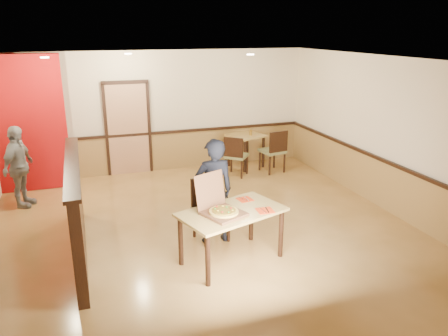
# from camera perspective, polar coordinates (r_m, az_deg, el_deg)

# --- Properties ---
(floor) EXTENTS (7.00, 7.00, 0.00)m
(floor) POSITION_cam_1_polar(r_m,az_deg,el_deg) (7.52, -2.63, -7.92)
(floor) COLOR tan
(floor) RESTS_ON ground
(ceiling) EXTENTS (7.00, 7.00, 0.00)m
(ceiling) POSITION_cam_1_polar(r_m,az_deg,el_deg) (6.79, -2.97, 13.89)
(ceiling) COLOR black
(ceiling) RESTS_ON wall_back
(wall_back) EXTENTS (7.00, 0.00, 7.00)m
(wall_back) POSITION_cam_1_polar(r_m,az_deg,el_deg) (10.36, -8.15, 7.27)
(wall_back) COLOR beige
(wall_back) RESTS_ON floor
(wall_right) EXTENTS (0.00, 7.00, 7.00)m
(wall_right) POSITION_cam_1_polar(r_m,az_deg,el_deg) (8.63, 20.23, 4.24)
(wall_right) COLOR beige
(wall_right) RESTS_ON floor
(wainscot_back) EXTENTS (7.00, 0.04, 0.90)m
(wainscot_back) POSITION_cam_1_polar(r_m,az_deg,el_deg) (10.54, -7.90, 2.16)
(wainscot_back) COLOR olive
(wainscot_back) RESTS_ON floor
(chair_rail_back) EXTENTS (7.00, 0.06, 0.06)m
(chair_rail_back) POSITION_cam_1_polar(r_m,az_deg,el_deg) (10.41, -7.98, 4.62)
(chair_rail_back) COLOR black
(chair_rail_back) RESTS_ON wall_back
(wainscot_right) EXTENTS (0.04, 7.00, 0.90)m
(wainscot_right) POSITION_cam_1_polar(r_m,az_deg,el_deg) (8.86, 19.43, -1.74)
(wainscot_right) COLOR olive
(wainscot_right) RESTS_ON floor
(chair_rail_right) EXTENTS (0.06, 7.00, 0.06)m
(chair_rail_right) POSITION_cam_1_polar(r_m,az_deg,el_deg) (8.71, 19.64, 1.16)
(chair_rail_right) COLOR black
(chair_rail_right) RESTS_ON wall_right
(back_door) EXTENTS (0.90, 0.06, 2.10)m
(back_door) POSITION_cam_1_polar(r_m,az_deg,el_deg) (10.28, -12.42, 4.96)
(back_door) COLOR tan
(back_door) RESTS_ON wall_back
(booth_partition) EXTENTS (0.20, 3.10, 1.44)m
(booth_partition) POSITION_cam_1_polar(r_m,az_deg,el_deg) (6.81, -18.68, -4.95)
(booth_partition) COLOR black
(booth_partition) RESTS_ON floor
(red_accent_panel) EXTENTS (1.60, 0.20, 2.78)m
(red_accent_panel) POSITION_cam_1_polar(r_m,az_deg,el_deg) (9.76, -24.59, 5.19)
(red_accent_panel) COLOR #A40B0C
(red_accent_panel) RESTS_ON floor
(spot_a) EXTENTS (0.14, 0.14, 0.02)m
(spot_a) POSITION_cam_1_polar(r_m,az_deg,el_deg) (8.35, -22.38, 13.21)
(spot_a) COLOR #FFD6B2
(spot_a) RESTS_ON ceiling
(spot_b) EXTENTS (0.14, 0.14, 0.02)m
(spot_b) POSITION_cam_1_polar(r_m,az_deg,el_deg) (9.10, -12.43, 14.37)
(spot_b) COLOR #FFD6B2
(spot_b) RESTS_ON ceiling
(spot_c) EXTENTS (0.14, 0.14, 0.02)m
(spot_c) POSITION_cam_1_polar(r_m,az_deg,el_deg) (8.66, 3.47, 14.59)
(spot_c) COLOR #FFD6B2
(spot_c) RESTS_ON ceiling
(main_table) EXTENTS (1.66, 1.26, 0.79)m
(main_table) POSITION_cam_1_polar(r_m,az_deg,el_deg) (6.27, 1.03, -6.53)
(main_table) COLOR #AE8E49
(main_table) RESTS_ON floor
(diner_chair) EXTENTS (0.58, 0.58, 1.00)m
(diner_chair) POSITION_cam_1_polar(r_m,az_deg,el_deg) (7.00, -1.98, -5.01)
(diner_chair) COLOR olive
(diner_chair) RESTS_ON floor
(side_chair_left) EXTENTS (0.66, 0.66, 0.95)m
(side_chair_left) POSITION_cam_1_polar(r_m,az_deg,el_deg) (9.94, 1.51, 1.77)
(side_chair_left) COLOR olive
(side_chair_left) RESTS_ON floor
(side_chair_right) EXTENTS (0.59, 0.59, 1.02)m
(side_chair_right) POSITION_cam_1_polar(r_m,az_deg,el_deg) (10.27, 6.59, 2.42)
(side_chair_right) COLOR olive
(side_chair_right) RESTS_ON floor
(side_table) EXTENTS (0.97, 0.97, 0.81)m
(side_table) POSITION_cam_1_polar(r_m,az_deg,el_deg) (10.63, 2.91, 3.43)
(side_table) COLOR #AE8E49
(side_table) RESTS_ON floor
(diner) EXTENTS (0.63, 0.42, 1.69)m
(diner) POSITION_cam_1_polar(r_m,az_deg,el_deg) (6.77, -1.33, -3.10)
(diner) COLOR black
(diner) RESTS_ON floor
(passerby) EXTENTS (0.72, 1.00, 1.57)m
(passerby) POSITION_cam_1_polar(r_m,az_deg,el_deg) (9.02, -25.23, 0.11)
(passerby) COLOR gray
(passerby) RESTS_ON floor
(pizza_box) EXTENTS (0.70, 0.75, 0.53)m
(pizza_box) POSITION_cam_1_polar(r_m,az_deg,el_deg) (6.10, -0.37, -5.41)
(pizza_box) COLOR brown
(pizza_box) RESTS_ON main_table
(pizza) EXTENTS (0.52, 0.52, 0.03)m
(pizza) POSITION_cam_1_polar(r_m,az_deg,el_deg) (6.07, -0.03, -5.72)
(pizza) COLOR #EFCB57
(pizza) RESTS_ON pizza_box
(napkin_near) EXTENTS (0.25, 0.25, 0.01)m
(napkin_near) POSITION_cam_1_polar(r_m,az_deg,el_deg) (6.25, 5.38, -5.55)
(napkin_near) COLOR red
(napkin_near) RESTS_ON main_table
(napkin_far) EXTENTS (0.24, 0.24, 0.01)m
(napkin_far) POSITION_cam_1_polar(r_m,az_deg,el_deg) (6.62, 2.75, -4.11)
(napkin_far) COLOR red
(napkin_far) RESTS_ON main_table
(condiment) EXTENTS (0.06, 0.06, 0.14)m
(condiment) POSITION_cam_1_polar(r_m,az_deg,el_deg) (10.51, 3.50, 4.67)
(condiment) COLOR brown
(condiment) RESTS_ON side_table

